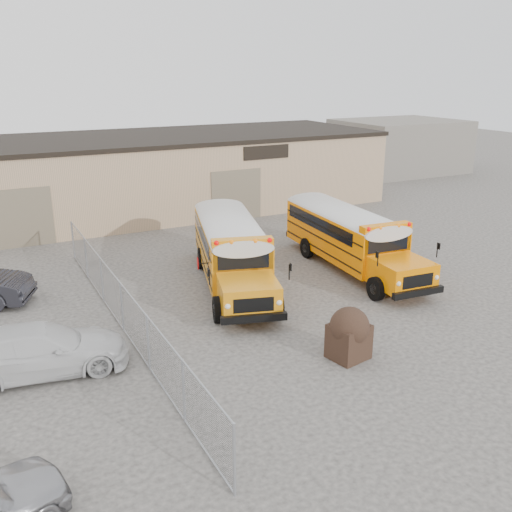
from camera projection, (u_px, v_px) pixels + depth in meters
name	position (u px, v px, depth m)	size (l,w,h in m)	color
ground	(317.00, 330.00, 19.77)	(120.00, 120.00, 0.00)	#3C3A37
warehouse	(145.00, 173.00, 35.91)	(30.20, 10.20, 4.67)	tan
chainlink_fence	(122.00, 307.00, 19.42)	(0.07, 18.07, 1.81)	#989BA0
distant_building_right	(399.00, 146.00, 49.78)	(10.00, 8.00, 4.40)	gray
school_bus_left	(215.00, 213.00, 29.07)	(4.88, 9.71, 2.77)	orange
school_bus_right	(294.00, 207.00, 30.54)	(3.04, 9.46, 2.73)	#FF8000
tarp_bundle	(349.00, 333.00, 17.62)	(1.30, 1.24, 1.69)	black
car_white	(39.00, 350.00, 16.79)	(2.08, 5.12, 1.49)	silver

